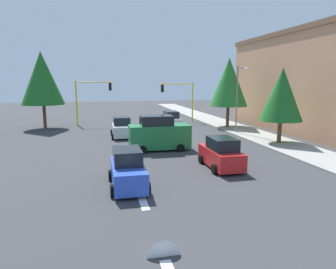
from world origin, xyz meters
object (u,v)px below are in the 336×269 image
(tree_opposite_side, at_px, (42,78))
(car_red, at_px, (221,154))
(delivery_van_green, at_px, (159,134))
(car_white, at_px, (171,120))
(car_silver, at_px, (122,128))
(traffic_signal_far_right, at_px, (91,94))
(car_blue, at_px, (128,170))
(tree_roadside_mid, at_px, (229,82))
(traffic_signal_far_left, at_px, (179,94))
(street_lamp_curbside, at_px, (239,92))
(tree_roadside_near, at_px, (282,94))

(tree_opposite_side, relative_size, car_red, 2.20)
(tree_opposite_side, bearing_deg, delivery_van_green, 37.60)
(car_white, bearing_deg, car_silver, -51.18)
(traffic_signal_far_right, relative_size, car_red, 1.37)
(car_white, bearing_deg, car_blue, -19.45)
(car_blue, bearing_deg, delivery_van_green, 158.23)
(tree_roadside_mid, height_order, delivery_van_green, tree_roadside_mid)
(traffic_signal_far_right, bearing_deg, car_white, 63.21)
(traffic_signal_far_left, relative_size, car_silver, 1.39)
(traffic_signal_far_right, relative_size, tree_opposite_side, 0.62)
(car_blue, bearing_deg, traffic_signal_far_left, 159.36)
(tree_roadside_mid, relative_size, car_blue, 1.99)
(street_lamp_curbside, xyz_separation_m, car_red, (11.53, -6.56, -3.45))
(tree_roadside_near, distance_m, car_silver, 15.09)
(traffic_signal_far_right, xyz_separation_m, car_red, (21.92, 8.31, -2.99))
(tree_opposite_side, distance_m, car_blue, 23.89)
(traffic_signal_far_right, height_order, car_silver, traffic_signal_far_right)
(tree_roadside_mid, distance_m, tree_roadside_near, 10.06)
(traffic_signal_far_right, xyz_separation_m, street_lamp_curbside, (10.39, 14.87, 0.46))
(delivery_van_green, bearing_deg, tree_roadside_near, 90.00)
(street_lamp_curbside, relative_size, delivery_van_green, 1.46)
(traffic_signal_far_left, distance_m, tree_roadside_near, 16.74)
(tree_roadside_mid, xyz_separation_m, car_red, (15.92, -7.36, -4.42))
(delivery_van_green, distance_m, car_silver, 6.94)
(tree_roadside_near, bearing_deg, traffic_signal_far_right, -134.70)
(traffic_signal_far_right, bearing_deg, traffic_signal_far_left, 90.00)
(street_lamp_curbside, distance_m, car_silver, 12.42)
(street_lamp_curbside, distance_m, car_blue, 19.02)
(tree_roadside_mid, relative_size, delivery_van_green, 1.69)
(traffic_signal_far_right, height_order, car_white, traffic_signal_far_right)
(tree_roadside_mid, bearing_deg, car_blue, -36.59)
(car_white, xyz_separation_m, car_red, (17.32, -0.79, -0.00))
(street_lamp_curbside, height_order, tree_roadside_mid, tree_roadside_mid)
(car_blue, bearing_deg, car_white, 160.55)
(tree_roadside_near, bearing_deg, street_lamp_curbside, -166.95)
(traffic_signal_far_left, xyz_separation_m, car_red, (21.92, -2.99, -2.83))
(street_lamp_curbside, distance_m, tree_roadside_near, 5.76)
(tree_roadside_near, xyz_separation_m, car_white, (-11.41, -7.07, -3.42))
(tree_roadside_near, height_order, car_white, tree_roadside_near)
(traffic_signal_far_right, bearing_deg, car_silver, 17.33)
(delivery_van_green, height_order, car_silver, delivery_van_green)
(street_lamp_curbside, relative_size, tree_opposite_side, 0.80)
(car_blue, xyz_separation_m, car_red, (-2.23, 6.11, 0.00))
(delivery_van_green, bearing_deg, traffic_signal_far_right, -161.19)
(delivery_van_green, bearing_deg, tree_roadside_mid, 134.38)
(tree_roadside_near, distance_m, tree_opposite_side, 25.70)
(traffic_signal_far_left, bearing_deg, delivery_van_green, -20.06)
(street_lamp_curbside, relative_size, car_blue, 1.72)
(tree_roadside_near, bearing_deg, traffic_signal_far_left, -163.06)
(tree_opposite_side, bearing_deg, car_red, 34.40)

